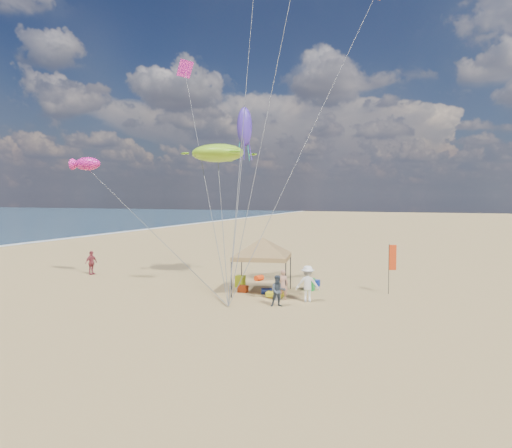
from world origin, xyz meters
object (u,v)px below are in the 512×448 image
(cooler_blue, at_px, (315,283))
(person_near_b, at_px, (278,291))
(cooler_red, at_px, (243,289))
(beach_cart, at_px, (275,294))
(person_far_a, at_px, (91,263))
(chair_yellow, at_px, (240,281))
(chair_green, at_px, (310,284))
(canopy_tent, at_px, (262,240))
(person_near_c, at_px, (308,284))
(person_near_a, at_px, (283,285))
(feather_flag, at_px, (392,260))

(cooler_blue, distance_m, person_near_b, 5.88)
(cooler_red, bearing_deg, beach_cart, -20.29)
(person_near_b, height_order, person_far_a, person_far_a)
(cooler_red, bearing_deg, chair_yellow, 118.54)
(chair_green, distance_m, person_near_b, 4.53)
(canopy_tent, xyz_separation_m, cooler_blue, (2.29, 3.11, -2.86))
(chair_yellow, relative_size, person_near_c, 0.37)
(canopy_tent, bearing_deg, person_far_a, 173.19)
(beach_cart, distance_m, person_near_b, 2.02)
(cooler_red, xyz_separation_m, person_near_b, (2.98, -2.58, 0.59))
(canopy_tent, bearing_deg, person_near_c, -21.96)
(beach_cart, height_order, person_near_a, person_near_a)
(feather_flag, height_order, person_near_c, feather_flag)
(cooler_red, xyz_separation_m, person_near_a, (2.71, -1.01, 0.62))
(person_near_b, bearing_deg, chair_green, 56.55)
(chair_yellow, xyz_separation_m, person_near_b, (3.71, -3.94, 0.43))
(feather_flag, height_order, cooler_blue, feather_flag)
(chair_green, distance_m, person_near_a, 3.04)
(canopy_tent, height_order, cooler_blue, canopy_tent)
(canopy_tent, height_order, chair_green, canopy_tent)
(feather_flag, bearing_deg, person_near_b, -134.42)
(person_far_a, bearing_deg, beach_cart, -93.42)
(feather_flag, xyz_separation_m, cooler_blue, (-4.55, 0.75, -1.71))
(cooler_red, xyz_separation_m, chair_green, (3.43, 1.91, 0.16))
(chair_yellow, relative_size, beach_cart, 0.78)
(person_near_c, height_order, person_far_a, person_near_c)
(chair_green, bearing_deg, canopy_tent, -142.60)
(cooler_red, bearing_deg, person_near_b, -40.99)
(canopy_tent, distance_m, person_near_c, 3.82)
(person_near_c, bearing_deg, cooler_blue, -95.81)
(feather_flag, bearing_deg, cooler_red, -162.55)
(person_near_a, bearing_deg, person_near_b, 89.96)
(beach_cart, bearing_deg, feather_flag, 29.92)
(beach_cart, bearing_deg, person_near_c, -7.27)
(beach_cart, relative_size, person_near_c, 0.47)
(beach_cart, bearing_deg, cooler_blue, 73.32)
(feather_flag, xyz_separation_m, person_far_a, (-20.17, -0.77, -1.06))
(cooler_blue, bearing_deg, canopy_tent, -126.37)
(canopy_tent, bearing_deg, cooler_red, -172.99)
(cooler_red, relative_size, chair_yellow, 0.77)
(chair_green, bearing_deg, chair_yellow, -172.42)
(cooler_blue, distance_m, person_near_c, 4.42)
(chair_green, height_order, person_near_b, person_near_b)
(canopy_tent, bearing_deg, chair_yellow, 146.88)
(feather_flag, xyz_separation_m, beach_cart, (-5.76, -3.32, -1.70))
(cooler_blue, bearing_deg, cooler_red, -136.42)
(feather_flag, height_order, person_near_a, feather_flag)
(feather_flag, bearing_deg, person_near_c, -137.53)
(canopy_tent, distance_m, feather_flag, 7.32)
(chair_yellow, distance_m, person_near_c, 5.41)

